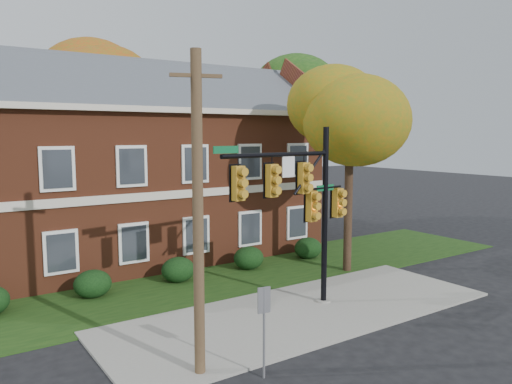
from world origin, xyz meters
TOP-DOWN VIEW (x-y plane):
  - ground at (0.00, 0.00)m, footprint 120.00×120.00m
  - sidewalk at (0.00, 1.00)m, footprint 14.00×5.00m
  - grass_strip at (0.00, 6.00)m, footprint 30.00×6.00m
  - apartment_building at (-2.00, 11.95)m, footprint 18.80×8.80m
  - hedge_left at (-5.50, 6.70)m, footprint 1.40×1.26m
  - hedge_center at (-2.00, 6.70)m, footprint 1.40×1.26m
  - hedge_right at (1.50, 6.70)m, footprint 1.40×1.26m
  - hedge_far_right at (5.00, 6.70)m, footprint 1.40×1.26m
  - tree_near_right at (5.22, 3.87)m, footprint 4.50×4.25m
  - tree_right_rear at (9.31, 12.81)m, footprint 6.30×5.95m
  - tree_far_rear at (-0.66, 19.79)m, footprint 6.84×6.46m
  - traffic_signal at (0.06, 1.19)m, footprint 5.67×0.84m
  - utility_pole at (-5.02, -0.95)m, footprint 1.23×0.47m
  - sign_post at (-3.76, -2.00)m, footprint 0.34×0.10m

SIDE VIEW (x-z plane):
  - ground at x=0.00m, z-range 0.00..0.00m
  - grass_strip at x=0.00m, z-range 0.00..0.04m
  - sidewalk at x=0.00m, z-range 0.00..0.08m
  - hedge_left at x=-5.50m, z-range 0.00..1.05m
  - hedge_center at x=-2.00m, z-range 0.00..1.05m
  - hedge_right at x=1.50m, z-range 0.00..1.05m
  - hedge_far_right at x=5.00m, z-range 0.00..1.05m
  - sign_post at x=-3.76m, z-range 0.42..2.77m
  - traffic_signal at x=0.06m, z-range 0.77..7.12m
  - utility_pole at x=-5.02m, z-range 0.06..8.17m
  - apartment_building at x=-2.00m, z-range 0.12..9.86m
  - tree_near_right at x=5.22m, z-range 2.38..10.96m
  - tree_right_rear at x=9.31m, z-range 2.81..13.43m
  - tree_far_rear at x=-0.66m, z-range 3.08..14.60m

